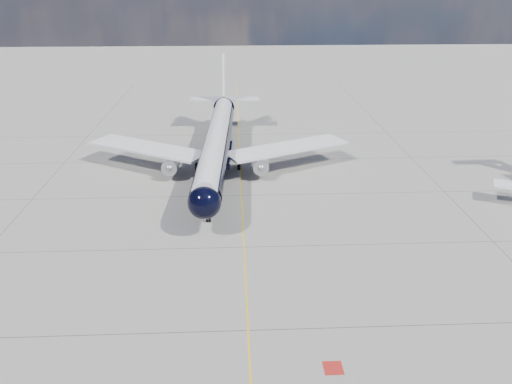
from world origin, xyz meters
TOP-DOWN VIEW (x-y plane):
  - ground at (0.00, 30.00)m, footprint 320.00×320.00m
  - taxiway_centerline at (0.00, 25.00)m, footprint 0.16×160.00m
  - red_marking at (6.80, -10.00)m, footprint 1.60×1.60m
  - main_airliner at (-3.71, 36.11)m, footprint 43.55×53.01m

SIDE VIEW (x-z plane):
  - ground at x=0.00m, z-range 0.00..0.00m
  - taxiway_centerline at x=0.00m, z-range 0.00..0.01m
  - red_marking at x=6.80m, z-range 0.00..0.01m
  - main_airliner at x=-3.71m, z-range -2.91..12.41m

